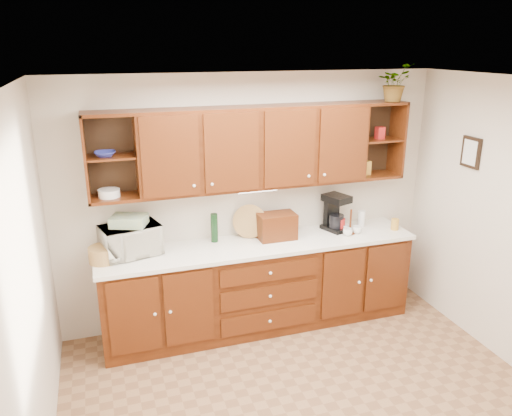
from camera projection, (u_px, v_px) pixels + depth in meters
floor at (316, 415)px, 4.03m from camera, size 4.00×4.00×0.00m
ceiling at (331, 85)px, 3.22m from camera, size 4.00×4.00×0.00m
back_wall at (251, 200)px, 5.20m from camera, size 4.00×0.00×4.00m
left_wall at (24, 312)px, 3.04m from camera, size 0.00×3.50×3.50m
base_cabinets at (260, 286)px, 5.20m from camera, size 3.20×0.60×0.90m
countertop at (260, 245)px, 5.04m from camera, size 3.24×0.64×0.04m
upper_cabinets at (257, 147)px, 4.88m from camera, size 3.20×0.33×0.80m
undercabinet_light at (257, 190)px, 4.96m from camera, size 0.40×0.05×0.02m
framed_picture at (471, 152)px, 4.84m from camera, size 0.03×0.24×0.30m
wicker_basket at (103, 254)px, 4.58m from camera, size 0.33×0.33×0.15m
microwave at (131, 240)px, 4.72m from camera, size 0.61×0.48×0.29m
towel_stack at (129, 221)px, 4.66m from camera, size 0.38×0.33×0.10m
wine_bottle at (214, 228)px, 5.03m from camera, size 0.09×0.09×0.30m
woven_tray at (250, 236)px, 5.19m from camera, size 0.36×0.22×0.35m
bread_box at (277, 226)px, 5.12m from camera, size 0.38×0.24×0.27m
mug_tree at (350, 230)px, 5.28m from camera, size 0.25×0.24×0.27m
canister_red at (339, 225)px, 5.34m from camera, size 0.13×0.13×0.14m
canister_white at (361, 219)px, 5.46m from camera, size 0.08×0.08×0.18m
canister_yellow at (395, 224)px, 5.38m from camera, size 0.10×0.10×0.12m
coffee_maker at (335, 213)px, 5.36m from camera, size 0.29×0.33×0.39m
bowl_stack at (105, 154)px, 4.43m from camera, size 0.20×0.20×0.05m
plate_stack at (109, 193)px, 4.56m from camera, size 0.23×0.23×0.07m
pantry_box_yellow at (366, 168)px, 5.32m from camera, size 0.10×0.08×0.15m
pantry_box_red at (380, 133)px, 5.24m from camera, size 0.09×0.08×0.13m
potted_plant at (394, 83)px, 5.06m from camera, size 0.43×0.40×0.38m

